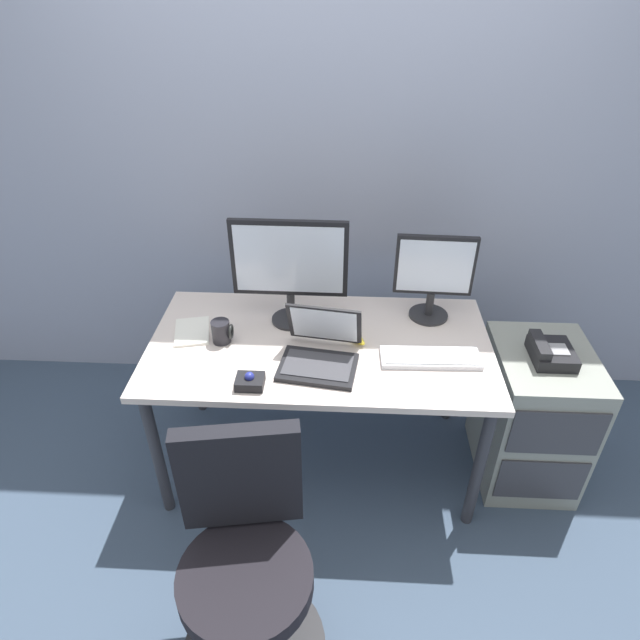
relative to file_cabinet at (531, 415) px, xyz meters
name	(u,v)px	position (x,y,z in m)	size (l,w,h in m)	color
ground_plane	(320,457)	(-0.99, 0.00, -0.35)	(8.00, 8.00, 0.00)	#39495E
back_wall	(328,137)	(-0.99, 0.74, 1.05)	(6.00, 0.10, 2.80)	#929AB1
desk	(320,357)	(-0.99, 0.00, 0.30)	(1.48, 0.78, 0.73)	beige
file_cabinet	(531,415)	(0.00, 0.00, 0.00)	(0.42, 0.53, 0.69)	gray
desk_phone	(550,352)	(-0.01, -0.02, 0.38)	(0.17, 0.20, 0.09)	black
office_chair	(247,569)	(-1.19, -0.87, 0.08)	(0.52, 0.52, 0.93)	black
monitor_main	(289,265)	(-1.13, 0.17, 0.67)	(0.50, 0.18, 0.49)	#262628
monitor_side	(434,273)	(-0.49, 0.24, 0.61)	(0.35, 0.18, 0.41)	#262628
keyboard	(430,358)	(-0.52, -0.10, 0.39)	(0.41, 0.15, 0.03)	silver
laptop	(320,351)	(-0.98, -0.13, 0.43)	(0.35, 0.34, 0.23)	black
trackball_mouse	(250,381)	(-1.24, -0.29, 0.40)	(0.11, 0.09, 0.07)	black
coffee_mug	(222,332)	(-1.41, -0.01, 0.43)	(0.09, 0.08, 0.10)	black
paper_notepad	(192,331)	(-1.56, 0.05, 0.39)	(0.15, 0.21, 0.01)	white
banana	(351,334)	(-0.85, 0.05, 0.40)	(0.19, 0.04, 0.04)	yellow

